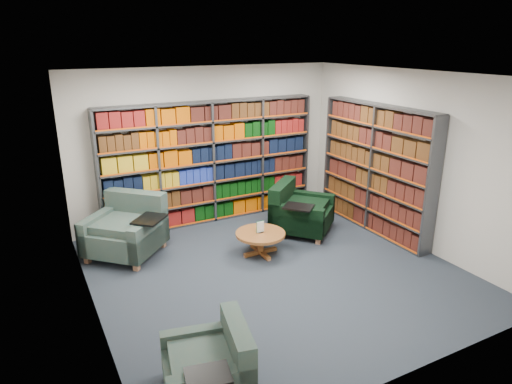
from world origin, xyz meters
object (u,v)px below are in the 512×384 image
chair_teal_front (214,367)px  chair_teal_left (128,230)px  chair_green_right (297,213)px  coffee_table (260,237)px

chair_teal_front → chair_teal_left: bearing=90.1°
chair_green_right → chair_teal_left: bearing=169.2°
coffee_table → chair_green_right: bearing=26.7°
chair_teal_left → chair_green_right: 2.86m
chair_teal_left → coffee_table: (1.81, -1.04, -0.08)m
chair_teal_left → chair_green_right: (2.81, -0.54, -0.02)m
chair_green_right → chair_teal_front: (-2.81, -2.92, -0.06)m
chair_green_right → coffee_table: bearing=-153.3°
chair_teal_left → chair_teal_front: size_ratio=1.42×
chair_teal_left → chair_teal_front: (0.00, -3.46, -0.08)m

